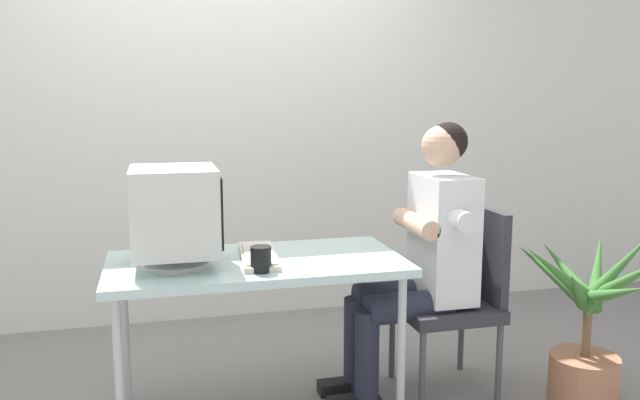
{
  "coord_description": "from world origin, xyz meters",
  "views": [
    {
      "loc": [
        -0.4,
        -2.68,
        1.42
      ],
      "look_at": [
        0.28,
        0.0,
        0.97
      ],
      "focal_mm": 36.03,
      "sensor_mm": 36.0,
      "label": 1
    }
  ],
  "objects": [
    {
      "name": "wall_back",
      "position": [
        0.3,
        1.4,
        1.5
      ],
      "size": [
        8.0,
        0.1,
        3.0
      ],
      "primitive_type": "cube",
      "color": "silver",
      "rests_on": "ground_plane"
    },
    {
      "name": "desk",
      "position": [
        0.0,
        0.0,
        0.66
      ],
      "size": [
        1.27,
        0.65,
        0.72
      ],
      "color": "#B7B7BC",
      "rests_on": "ground_plane"
    },
    {
      "name": "crt_monitor",
      "position": [
        -0.34,
        -0.02,
        0.95
      ],
      "size": [
        0.36,
        0.38,
        0.41
      ],
      "color": "silver",
      "rests_on": "desk"
    },
    {
      "name": "keyboard",
      "position": [
        0.01,
        0.01,
        0.73
      ],
      "size": [
        0.19,
        0.48,
        0.03
      ],
      "color": "beige",
      "rests_on": "desk"
    },
    {
      "name": "office_chair",
      "position": [
        0.98,
        0.03,
        0.49
      ],
      "size": [
        0.44,
        0.44,
        0.89
      ],
      "color": "#4C4C51",
      "rests_on": "ground_plane"
    },
    {
      "name": "person_seated",
      "position": [
        0.79,
        0.03,
        0.69
      ],
      "size": [
        0.69,
        0.56,
        1.3
      ],
      "color": "silver",
      "rests_on": "ground_plane"
    },
    {
      "name": "potted_plant",
      "position": [
        1.47,
        -0.27,
        0.36
      ],
      "size": [
        0.65,
        0.78,
        0.84
      ],
      "color": "#9E6647",
      "rests_on": "ground_plane"
    },
    {
      "name": "desk_mug",
      "position": [
        -0.01,
        -0.19,
        0.77
      ],
      "size": [
        0.08,
        0.09,
        0.1
      ],
      "color": "black",
      "rests_on": "desk"
    }
  ]
}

